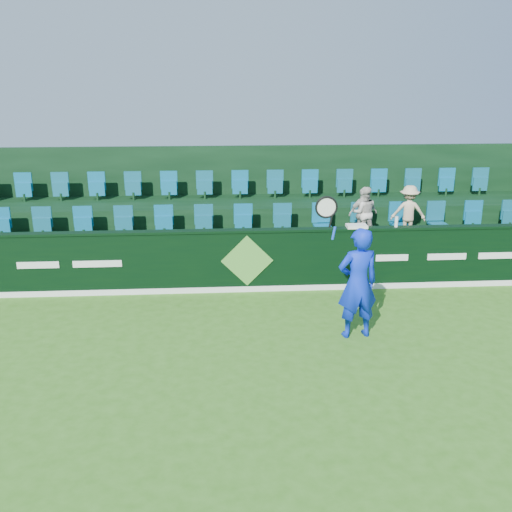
{
  "coord_description": "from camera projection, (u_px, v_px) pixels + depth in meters",
  "views": [
    {
      "loc": [
        -0.57,
        -7.46,
        4.44
      ],
      "look_at": [
        0.12,
        2.8,
        1.15
      ],
      "focal_mm": 40.0,
      "sensor_mm": 36.0,
      "label": 1
    }
  ],
  "objects": [
    {
      "name": "drinks_bottle",
      "position": [
        396.0,
        222.0,
        12.03
      ],
      "size": [
        0.07,
        0.07,
        0.23
      ],
      "primitive_type": "cylinder",
      "color": "white",
      "rests_on": "sponsor_hoarding"
    },
    {
      "name": "spectator_left",
      "position": [
        364.0,
        213.0,
        13.09
      ],
      "size": [
        0.61,
        0.49,
        1.2
      ],
      "primitive_type": "imported",
      "rotation": [
        0.0,
        0.0,
        3.09
      ],
      "color": "beige",
      "rests_on": "stand_tier_front"
    },
    {
      "name": "seat_row_front",
      "position": [
        243.0,
        223.0,
        13.37
      ],
      "size": [
        13.5,
        0.5,
        0.6
      ],
      "primitive_type": "cube",
      "color": "#12576D",
      "rests_on": "stand_tier_front"
    },
    {
      "name": "stand_tier_back",
      "position": [
        241.0,
        226.0,
        14.93
      ],
      "size": [
        16.0,
        1.8,
        1.3
      ],
      "primitive_type": "cube",
      "color": "black",
      "rests_on": "ground"
    },
    {
      "name": "tennis_player",
      "position": [
        357.0,
        283.0,
        9.84
      ],
      "size": [
        1.23,
        0.58,
        2.58
      ],
      "color": "#0C29D2",
      "rests_on": "ground"
    },
    {
      "name": "spectator_right",
      "position": [
        409.0,
        212.0,
        13.16
      ],
      "size": [
        0.87,
        0.62,
        1.22
      ],
      "primitive_type": "imported",
      "rotation": [
        0.0,
        0.0,
        2.91
      ],
      "color": "#CAB78E",
      "rests_on": "stand_tier_front"
    },
    {
      "name": "towel",
      "position": [
        357.0,
        226.0,
        12.01
      ],
      "size": [
        0.43,
        0.28,
        0.06
      ],
      "primitive_type": "cube",
      "color": "white",
      "rests_on": "sponsor_hoarding"
    },
    {
      "name": "stand_tier_front",
      "position": [
        244.0,
        257.0,
        13.2
      ],
      "size": [
        16.0,
        2.0,
        0.8
      ],
      "primitive_type": "cube",
      "color": "black",
      "rests_on": "ground"
    },
    {
      "name": "spectator_middle",
      "position": [
        363.0,
        213.0,
        13.1
      ],
      "size": [
        0.72,
        0.39,
        1.16
      ],
      "primitive_type": "imported",
      "rotation": [
        0.0,
        0.0,
        3.31
      ],
      "color": "beige",
      "rests_on": "stand_tier_front"
    },
    {
      "name": "seat_row_back",
      "position": [
        240.0,
        188.0,
        14.93
      ],
      "size": [
        13.5,
        0.5,
        0.6
      ],
      "primitive_type": "cube",
      "color": "#12576D",
      "rests_on": "stand_tier_back"
    },
    {
      "name": "ground",
      "position": [
        261.0,
        387.0,
        8.48
      ],
      "size": [
        60.0,
        60.0,
        0.0
      ],
      "primitive_type": "plane",
      "color": "#336C19",
      "rests_on": "ground"
    },
    {
      "name": "stand_rear",
      "position": [
        240.0,
        201.0,
        15.18
      ],
      "size": [
        16.0,
        4.1,
        2.6
      ],
      "color": "black",
      "rests_on": "ground"
    },
    {
      "name": "sponsor_hoarding",
      "position": [
        247.0,
        260.0,
        12.07
      ],
      "size": [
        16.0,
        0.25,
        1.35
      ],
      "color": "black",
      "rests_on": "ground"
    }
  ]
}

